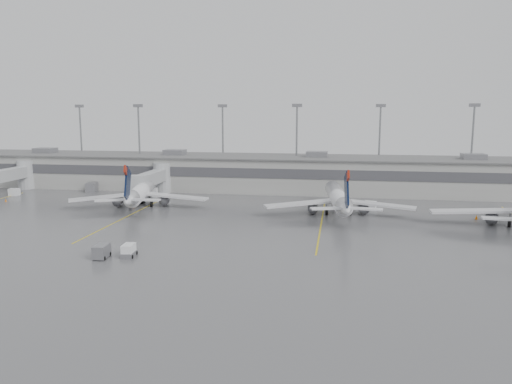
# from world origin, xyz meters

# --- Properties ---
(ground) EXTENTS (260.00, 260.00, 0.00)m
(ground) POSITION_xyz_m (0.00, 0.00, 0.00)
(ground) COLOR #57575A
(ground) RESTS_ON ground
(terminal) EXTENTS (152.00, 17.00, 9.45)m
(terminal) POSITION_xyz_m (-0.01, 57.98, 4.17)
(terminal) COLOR #9B9B96
(terminal) RESTS_ON ground
(light_masts) EXTENTS (142.40, 8.00, 20.60)m
(light_masts) POSITION_xyz_m (0.00, 63.75, 12.03)
(light_masts) COLOR gray
(light_masts) RESTS_ON ground
(jet_bridge_left) EXTENTS (4.00, 17.20, 7.00)m
(jet_bridge_left) POSITION_xyz_m (-55.50, 45.72, 3.87)
(jet_bridge_left) COLOR #A1A4A6
(jet_bridge_left) RESTS_ON ground
(jet_bridge_right) EXTENTS (4.00, 17.20, 7.00)m
(jet_bridge_right) POSITION_xyz_m (-20.50, 45.72, 3.87)
(jet_bridge_right) COLOR #A1A4A6
(jet_bridge_right) RESTS_ON ground
(stand_markings) EXTENTS (105.25, 40.00, 0.01)m
(stand_markings) POSITION_xyz_m (-0.00, 24.00, 0.01)
(stand_markings) COLOR gold
(stand_markings) RESTS_ON ground
(jet_mid_left) EXTENTS (26.60, 30.14, 9.88)m
(jet_mid_left) POSITION_xyz_m (-18.70, 32.70, 3.07)
(jet_mid_left) COLOR silver
(jet_mid_left) RESTS_ON ground
(jet_mid_right) EXTENTS (27.34, 30.78, 9.96)m
(jet_mid_right) POSITION_xyz_m (20.26, 31.30, 3.10)
(jet_mid_right) COLOR silver
(jet_mid_right) RESTS_ON ground
(baggage_tug) EXTENTS (1.88, 2.72, 1.67)m
(baggage_tug) POSITION_xyz_m (-6.77, -0.60, 0.65)
(baggage_tug) COLOR white
(baggage_tug) RESTS_ON ground
(baggage_cart) EXTENTS (1.81, 2.89, 1.78)m
(baggage_cart) POSITION_xyz_m (-9.97, -1.80, 0.93)
(baggage_cart) COLOR slate
(baggage_cart) RESTS_ON ground
(gse_uld_a) EXTENTS (2.34, 1.68, 1.56)m
(gse_uld_a) POSITION_xyz_m (-52.19, 40.44, 0.78)
(gse_uld_a) COLOR white
(gse_uld_a) RESTS_ON ground
(gse_uld_b) EXTENTS (2.95, 2.21, 1.91)m
(gse_uld_b) POSITION_xyz_m (-21.00, 44.07, 0.95)
(gse_uld_b) COLOR white
(gse_uld_b) RESTS_ON ground
(gse_uld_c) EXTENTS (2.44, 1.91, 1.53)m
(gse_uld_c) POSITION_xyz_m (26.44, 37.49, 0.77)
(gse_uld_c) COLOR white
(gse_uld_c) RESTS_ON ground
(gse_loader) EXTENTS (2.95, 3.93, 2.20)m
(gse_loader) POSITION_xyz_m (-37.29, 47.98, 1.10)
(gse_loader) COLOR slate
(gse_loader) RESTS_ON ground
(cone_a) EXTENTS (0.37, 0.37, 0.60)m
(cone_a) POSITION_xyz_m (-49.12, 33.20, 0.30)
(cone_a) COLOR orange
(cone_a) RESTS_ON ground
(cone_b) EXTENTS (0.44, 0.44, 0.70)m
(cone_b) POSITION_xyz_m (-19.77, 31.37, 0.35)
(cone_b) COLOR orange
(cone_b) RESTS_ON ground
(cone_c) EXTENTS (0.38, 0.38, 0.60)m
(cone_c) POSITION_xyz_m (18.32, 31.51, 0.30)
(cone_c) COLOR orange
(cone_c) RESTS_ON ground
(cone_d) EXTENTS (0.49, 0.49, 0.78)m
(cone_d) POSITION_xyz_m (44.42, 31.07, 0.39)
(cone_d) COLOR orange
(cone_d) RESTS_ON ground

